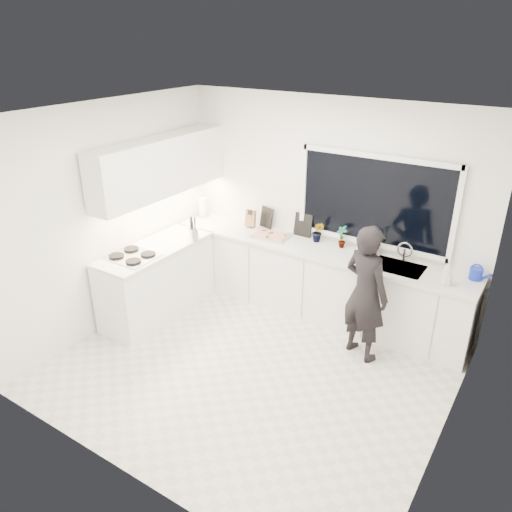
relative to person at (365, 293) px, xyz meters
The scene contains 25 objects.
floor 1.50m from the person, 134.78° to the right, with size 4.00×3.50×0.02m, color beige.
wall_back 1.36m from the person, 136.08° to the left, with size 4.00×0.02×2.70m, color white.
wall_left 3.09m from the person, 162.78° to the right, with size 0.02×3.50×2.70m, color white.
wall_right 1.54m from the person, 38.86° to the right, with size 0.02×3.50×2.70m, color white.
ceiling 2.31m from the person, 134.78° to the right, with size 4.00×3.50×0.02m, color white.
window 1.16m from the person, 109.55° to the left, with size 1.80×0.02×1.00m, color black.
base_cabinets_back 1.10m from the person, 148.37° to the left, with size 3.92×0.58×0.88m, color white.
base_cabinets_left 2.64m from the person, 167.89° to the right, with size 0.58×1.60×0.88m, color white.
countertop_back 1.05m from the person, 148.84° to the left, with size 3.94×0.62×0.04m, color silver.
countertop_left 2.62m from the person, 167.89° to the right, with size 0.62×1.60×0.04m, color silver.
upper_cabinets 2.89m from the person, behind, with size 0.34×2.10×0.70m, color white.
sink 0.58m from the person, 74.07° to the left, with size 0.58×0.42×0.14m, color silver.
faucet 0.80m from the person, 78.18° to the left, with size 0.03×0.03×0.22m, color silver.
stovetop 2.74m from the person, 160.79° to the right, with size 0.56×0.48×0.03m, color black.
person is the anchor object (origin of this frame).
pizza_tray 1.61m from the person, 161.12° to the left, with size 0.46×0.34×0.03m, color silver.
pizza 1.62m from the person, 161.12° to the left, with size 0.42×0.30×0.01m, color #AE3317.
watering_can 1.21m from the person, 36.57° to the left, with size 0.14×0.14×0.13m, color #1327B2.
paper_towel_roll 2.83m from the person, 166.67° to the left, with size 0.11×0.11×0.26m, color white.
knife_block 2.08m from the person, 160.50° to the left, with size 0.13×0.10×0.22m, color olive.
utensil_crock 2.31m from the person, behind, with size 0.13×0.13×0.16m, color silver.
picture_frame_large 1.94m from the person, 155.76° to the left, with size 0.22×0.02×0.28m, color black.
picture_frame_small 1.46m from the person, 146.56° to the left, with size 0.25×0.02×0.30m, color black.
herb_plants 0.87m from the person, 120.42° to the left, with size 0.97×0.34×0.29m.
soap_bottles 0.87m from the person, 28.86° to the left, with size 0.14×0.14×0.28m.
Camera 1 is at (2.47, -3.71, 3.41)m, focal length 35.00 mm.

